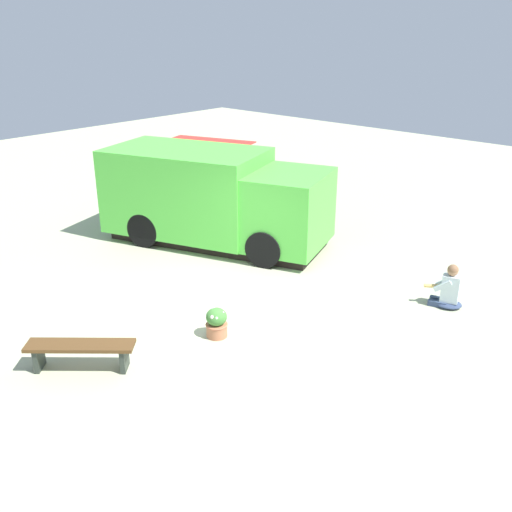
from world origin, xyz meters
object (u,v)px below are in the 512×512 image
Objects in this scene: planter_flowering_far at (217,322)px; plaza_bench at (81,350)px; person_customer at (448,290)px; food_truck at (213,199)px.

planter_flowering_far reaches higher than plaza_bench.
planter_flowering_far is 0.35× the size of plaza_bench.
person_customer reaches higher than plaza_bench.
planter_flowering_far is at bearing -33.21° from person_customer.
person_customer is (-0.56, 6.10, -0.78)m from food_truck.
person_customer is at bearing 150.75° from plaza_bench.
planter_flowering_far is at bearing 158.52° from plaza_bench.
plaza_bench is (6.13, -3.43, 0.00)m from person_customer.
food_truck is 4.95m from planter_flowering_far.
food_truck is 10.83× the size of planter_flowering_far.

